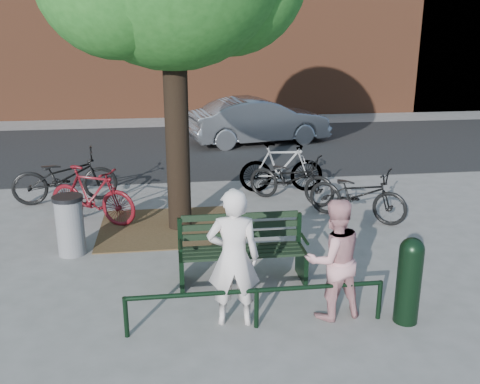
{
  "coord_description": "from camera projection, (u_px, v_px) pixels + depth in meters",
  "views": [
    {
      "loc": [
        -0.93,
        -6.68,
        3.41
      ],
      "look_at": [
        0.1,
        1.0,
        0.99
      ],
      "focal_mm": 40.0,
      "sensor_mm": 36.0,
      "label": 1
    }
  ],
  "objects": [
    {
      "name": "ground",
      "position": [
        242.0,
        281.0,
        7.45
      ],
      "size": [
        90.0,
        90.0,
        0.0
      ],
      "primitive_type": "plane",
      "color": "gray",
      "rests_on": "ground"
    },
    {
      "name": "dirt_pit",
      "position": [
        169.0,
        227.0,
        9.4
      ],
      "size": [
        2.4,
        2.0,
        0.02
      ],
      "primitive_type": "cube",
      "color": "brown",
      "rests_on": "ground"
    },
    {
      "name": "road",
      "position": [
        202.0,
        148.0,
        15.49
      ],
      "size": [
        40.0,
        7.0,
        0.01
      ],
      "primitive_type": "cube",
      "color": "black",
      "rests_on": "ground"
    },
    {
      "name": "park_bench",
      "position": [
        242.0,
        247.0,
        7.39
      ],
      "size": [
        1.74,
        0.54,
        0.97
      ],
      "color": "black",
      "rests_on": "ground"
    },
    {
      "name": "guard_railing",
      "position": [
        257.0,
        297.0,
        6.2
      ],
      "size": [
        3.06,
        0.06,
        0.51
      ],
      "color": "black",
      "rests_on": "ground"
    },
    {
      "name": "person_left",
      "position": [
        233.0,
        258.0,
        6.18
      ],
      "size": [
        0.66,
        0.47,
        1.68
      ],
      "primitive_type": "imported",
      "rotation": [
        0.0,
        0.0,
        3.02
      ],
      "color": "silver",
      "rests_on": "ground"
    },
    {
      "name": "person_right",
      "position": [
        333.0,
        259.0,
        6.36
      ],
      "size": [
        0.82,
        0.69,
        1.5
      ],
      "primitive_type": "imported",
      "rotation": [
        0.0,
        0.0,
        3.32
      ],
      "color": "#C8898E",
      "rests_on": "ground"
    },
    {
      "name": "bollard",
      "position": [
        409.0,
        278.0,
        6.28
      ],
      "size": [
        0.29,
        0.29,
        1.08
      ],
      "color": "black",
      "rests_on": "ground"
    },
    {
      "name": "litter_bin",
      "position": [
        70.0,
        225.0,
        8.21
      ],
      "size": [
        0.46,
        0.46,
        0.94
      ],
      "color": "gray",
      "rests_on": "ground"
    },
    {
      "name": "bicycle_a",
      "position": [
        65.0,
        177.0,
        10.62
      ],
      "size": [
        2.11,
        1.0,
        1.07
      ],
      "primitive_type": "imported",
      "rotation": [
        0.0,
        0.0,
        1.72
      ],
      "color": "black",
      "rests_on": "ground"
    },
    {
      "name": "bicycle_b",
      "position": [
        92.0,
        195.0,
        9.5
      ],
      "size": [
        1.77,
        1.23,
        1.05
      ],
      "primitive_type": "imported",
      "rotation": [
        0.0,
        0.0,
        1.1
      ],
      "color": "#500B11",
      "rests_on": "ground"
    },
    {
      "name": "bicycle_c",
      "position": [
        291.0,
        179.0,
        10.66
      ],
      "size": [
        1.86,
        1.63,
        0.97
      ],
      "primitive_type": "imported",
      "rotation": [
        0.0,
        0.0,
        0.92
      ],
      "color": "black",
      "rests_on": "ground"
    },
    {
      "name": "bicycle_d",
      "position": [
        281.0,
        167.0,
        11.3
      ],
      "size": [
        1.81,
        0.62,
        1.07
      ],
      "primitive_type": "imported",
      "rotation": [
        0.0,
        0.0,
        1.5
      ],
      "color": "gray",
      "rests_on": "ground"
    },
    {
      "name": "bicycle_e",
      "position": [
        357.0,
        194.0,
        9.7
      ],
      "size": [
        1.84,
        1.64,
        0.97
      ],
      "primitive_type": "imported",
      "rotation": [
        0.0,
        0.0,
        0.91
      ],
      "color": "black",
      "rests_on": "ground"
    },
    {
      "name": "parked_car",
      "position": [
        259.0,
        121.0,
        15.94
      ],
      "size": [
        4.36,
        2.24,
        1.37
      ],
      "primitive_type": "imported",
      "rotation": [
        0.0,
        0.0,
        1.77
      ],
      "color": "gray",
      "rests_on": "ground"
    }
  ]
}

